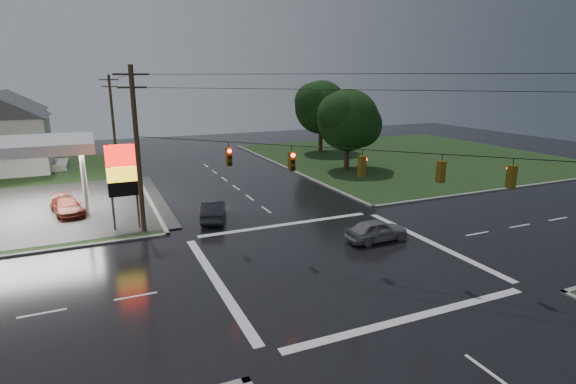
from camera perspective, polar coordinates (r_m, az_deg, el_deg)
name	(u,v)px	position (r m, az deg, el deg)	size (l,w,h in m)	color
ground	(335,260)	(26.35, 5.97, -8.55)	(120.00, 120.00, 0.00)	black
grass_ne	(409,157)	(61.41, 15.14, 4.37)	(36.00, 36.00, 0.08)	black
pylon_sign	(122,173)	(32.13, -20.30, 2.33)	(2.00, 0.35, 6.00)	#59595E
utility_pole_nw	(137,149)	(30.92, -18.59, 5.25)	(2.20, 0.32, 11.00)	#382619
utility_pole_n	(113,117)	(59.22, -21.38, 8.83)	(2.20, 0.32, 10.50)	#382619
traffic_signals	(338,149)	(24.56, 6.43, 5.50)	(26.87, 26.87, 1.47)	black
house_near	(2,132)	(57.93, -32.58, 6.39)	(11.05, 8.48, 8.60)	silver
house_far	(8,123)	(69.89, -32.04, 7.47)	(11.05, 8.48, 8.60)	silver
tree_ne_near	(349,120)	(50.63, 7.77, 8.99)	(7.99, 6.80, 8.98)	black
tree_ne_far	(322,107)	(62.45, 4.36, 10.66)	(8.46, 7.20, 9.80)	black
car_north	(213,210)	(33.49, -9.48, -2.26)	(1.59, 4.55, 1.50)	black
car_crossing	(377,230)	(29.43, 11.19, -4.78)	(1.66, 4.14, 1.41)	slate
car_pump	(67,206)	(38.08, -26.26, -1.66)	(1.89, 4.65, 1.35)	#5A1E14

